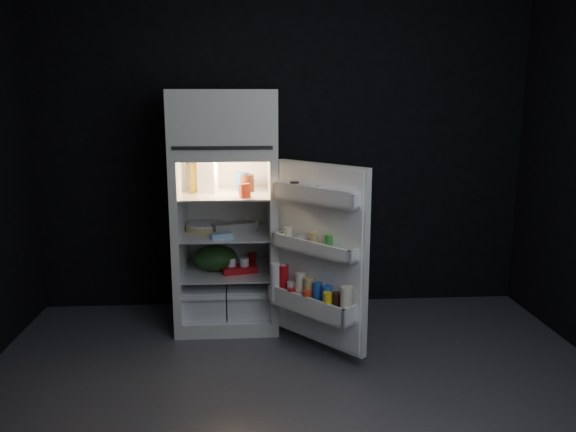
{
  "coord_description": "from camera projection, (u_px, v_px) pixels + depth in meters",
  "views": [
    {
      "loc": [
        -0.27,
        -2.9,
        1.71
      ],
      "look_at": [
        -0.01,
        1.0,
        0.9
      ],
      "focal_mm": 35.0,
      "sensor_mm": 36.0,
      "label": 1
    }
  ],
  "objects": [
    {
      "name": "refrigerator",
      "position": [
        226.0,
        201.0,
        4.26
      ],
      "size": [
        0.76,
        0.71,
        1.78
      ],
      "color": "white",
      "rests_on": "ground"
    },
    {
      "name": "small_carton",
      "position": [
        245.0,
        191.0,
        3.99
      ],
      "size": [
        0.09,
        0.08,
        0.1
      ],
      "primitive_type": "cube",
      "rotation": [
        0.0,
        0.0,
        0.38
      ],
      "color": "red",
      "rests_on": "refrigerator"
    },
    {
      "name": "pie",
      "position": [
        207.0,
        227.0,
        4.34
      ],
      "size": [
        0.39,
        0.39,
        0.04
      ],
      "primitive_type": "cylinder",
      "rotation": [
        0.0,
        0.0,
        -0.23
      ],
      "color": "tan",
      "rests_on": "refrigerator"
    },
    {
      "name": "flat_package",
      "position": [
        221.0,
        236.0,
        4.06
      ],
      "size": [
        0.18,
        0.13,
        0.04
      ],
      "primitive_type": "cube",
      "rotation": [
        0.0,
        0.0,
        0.39
      ],
      "color": "#8BB4D7",
      "rests_on": "refrigerator"
    },
    {
      "name": "jam_jar",
      "position": [
        247.0,
        183.0,
        4.25
      ],
      "size": [
        0.12,
        0.12,
        0.13
      ],
      "primitive_type": "cylinder",
      "rotation": [
        0.0,
        0.0,
        -0.14
      ],
      "color": "black",
      "rests_on": "refrigerator"
    },
    {
      "name": "milk_jug",
      "position": [
        208.0,
        177.0,
        4.2
      ],
      "size": [
        0.15,
        0.15,
        0.24
      ],
      "primitive_type": "cube",
      "rotation": [
        0.0,
        0.0,
        -0.16
      ],
      "color": "white",
      "rests_on": "refrigerator"
    },
    {
      "name": "floor",
      "position": [
        301.0,
        406.0,
        3.19
      ],
      "size": [
        4.0,
        3.4,
        0.0
      ],
      "primitive_type": "cube",
      "color": "#4D4D52",
      "rests_on": "ground"
    },
    {
      "name": "yogurt_tray",
      "position": [
        239.0,
        269.0,
        4.26
      ],
      "size": [
        0.29,
        0.2,
        0.05
      ],
      "primitive_type": "cube",
      "rotation": [
        0.0,
        0.0,
        0.25
      ],
      "color": "#AD0E13",
      "rests_on": "refrigerator"
    },
    {
      "name": "small_can_red",
      "position": [
        252.0,
        259.0,
        4.46
      ],
      "size": [
        0.07,
        0.07,
        0.09
      ],
      "primitive_type": "cylinder",
      "rotation": [
        0.0,
        0.0,
        -0.01
      ],
      "color": "#AD0E13",
      "rests_on": "refrigerator"
    },
    {
      "name": "fridge_door",
      "position": [
        317.0,
        259.0,
        3.72
      ],
      "size": [
        0.62,
        0.67,
        1.22
      ],
      "color": "white",
      "rests_on": "ground"
    },
    {
      "name": "wrapped_pkg",
      "position": [
        252.0,
        223.0,
        4.46
      ],
      "size": [
        0.14,
        0.12,
        0.05
      ],
      "primitive_type": "cube",
      "rotation": [
        0.0,
        0.0,
        -0.2
      ],
      "color": "beige",
      "rests_on": "refrigerator"
    },
    {
      "name": "small_can_silver",
      "position": [
        253.0,
        257.0,
        4.5
      ],
      "size": [
        0.08,
        0.08,
        0.09
      ],
      "primitive_type": "cylinder",
      "rotation": [
        0.0,
        0.0,
        0.11
      ],
      "color": "silver",
      "rests_on": "refrigerator"
    },
    {
      "name": "wall_back",
      "position": [
        283.0,
        145.0,
        4.58
      ],
      "size": [
        4.0,
        0.0,
        2.7
      ],
      "primitive_type": "cube",
      "color": "black",
      "rests_on": "ground"
    },
    {
      "name": "amber_bottle",
      "position": [
        194.0,
        178.0,
        4.22
      ],
      "size": [
        0.09,
        0.09,
        0.22
      ],
      "primitive_type": "cylinder",
      "rotation": [
        0.0,
        0.0,
        -0.29
      ],
      "color": "gold",
      "rests_on": "refrigerator"
    },
    {
      "name": "mayo_jar",
      "position": [
        243.0,
        182.0,
        4.29
      ],
      "size": [
        0.11,
        0.11,
        0.14
      ],
      "primitive_type": "cylinder",
      "rotation": [
        0.0,
        0.0,
        -0.08
      ],
      "color": "#1E4AA5",
      "rests_on": "refrigerator"
    },
    {
      "name": "produce_bag",
      "position": [
        216.0,
        258.0,
        4.3
      ],
      "size": [
        0.4,
        0.36,
        0.2
      ],
      "primitive_type": "ellipsoid",
      "rotation": [
        0.0,
        0.0,
        0.29
      ],
      "color": "#193815",
      "rests_on": "refrigerator"
    },
    {
      "name": "wall_front",
      "position": [
        372.0,
        262.0,
        1.26
      ],
      "size": [
        4.0,
        0.0,
        2.7
      ],
      "primitive_type": "cube",
      "color": "black",
      "rests_on": "ground"
    },
    {
      "name": "egg_carton",
      "position": [
        234.0,
        227.0,
        4.26
      ],
      "size": [
        0.35,
        0.22,
        0.07
      ],
      "primitive_type": "cube",
      "rotation": [
        0.0,
        0.0,
        0.33
      ],
      "color": "gray",
      "rests_on": "refrigerator"
    }
  ]
}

